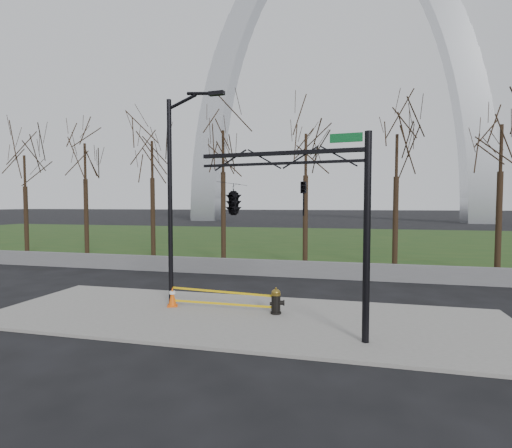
% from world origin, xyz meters
% --- Properties ---
extents(ground, '(500.00, 500.00, 0.00)m').
position_xyz_m(ground, '(0.00, 0.00, 0.00)').
color(ground, black).
rests_on(ground, ground).
extents(sidewalk, '(18.00, 6.00, 0.10)m').
position_xyz_m(sidewalk, '(0.00, 0.00, 0.05)').
color(sidewalk, gray).
rests_on(sidewalk, ground).
extents(grass_strip, '(120.00, 40.00, 0.06)m').
position_xyz_m(grass_strip, '(0.00, 30.00, 0.03)').
color(grass_strip, '#1E3E16').
rests_on(grass_strip, ground).
extents(guardrail, '(60.00, 0.30, 0.90)m').
position_xyz_m(guardrail, '(0.00, 8.00, 0.45)').
color(guardrail, '#59595B').
rests_on(guardrail, ground).
extents(gateway_arch, '(66.00, 6.00, 65.00)m').
position_xyz_m(gateway_arch, '(0.00, 75.00, 32.50)').
color(gateway_arch, silver).
rests_on(gateway_arch, ground).
extents(tree_row, '(36.80, 4.00, 9.59)m').
position_xyz_m(tree_row, '(-4.60, 12.00, 4.79)').
color(tree_row, black).
rests_on(tree_row, ground).
extents(fire_hydrant, '(0.59, 0.38, 0.94)m').
position_xyz_m(fire_hydrant, '(1.08, 0.57, 0.53)').
color(fire_hydrant, black).
rests_on(fire_hydrant, sidewalk).
extents(traffic_cone, '(0.51, 0.51, 0.75)m').
position_xyz_m(traffic_cone, '(-2.95, 0.62, 0.47)').
color(traffic_cone, '#E2550B').
rests_on(traffic_cone, sidewalk).
extents(street_light, '(2.39, 0.40, 8.21)m').
position_xyz_m(street_light, '(-2.99, 1.02, 4.69)').
color(street_light, black).
rests_on(street_light, ground).
extents(traffic_signal_mast, '(5.09, 2.52, 6.00)m').
position_xyz_m(traffic_signal_mast, '(0.81, -1.30, 4.15)').
color(traffic_signal_mast, black).
rests_on(traffic_signal_mast, ground).
extents(caution_tape, '(4.28, 0.48, 0.47)m').
position_xyz_m(caution_tape, '(-1.01, 0.70, 0.53)').
color(caution_tape, yellow).
rests_on(caution_tape, ground).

